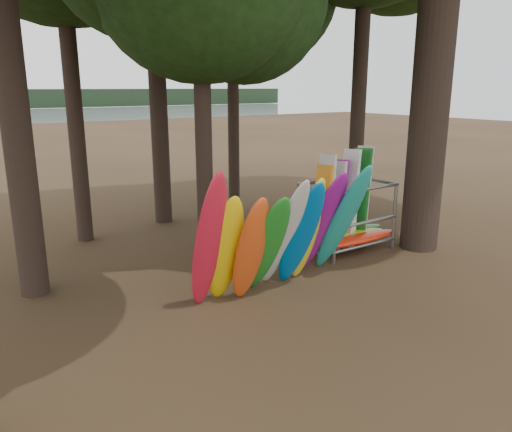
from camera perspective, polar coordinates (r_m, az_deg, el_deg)
ground at (r=11.89m, az=6.24°, el=-7.69°), size 120.00×120.00×0.00m
kayak_row at (r=10.99m, az=3.12°, el=-2.26°), size 4.34×2.10×3.09m
storage_rack at (r=14.26m, az=10.21°, el=-0.17°), size 3.18×1.57×2.87m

